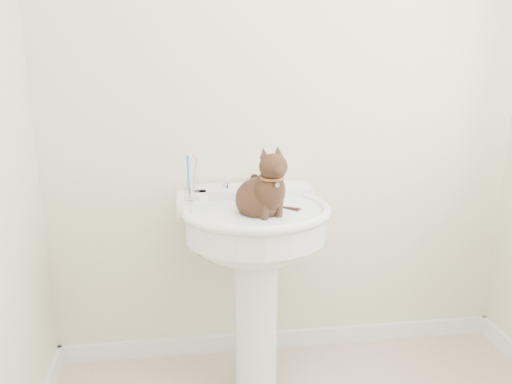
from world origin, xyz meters
name	(u,v)px	position (x,y,z in m)	size (l,w,h in m)	color
wall_back	(286,100)	(0.00, 1.10, 1.25)	(2.20, 0.00, 2.50)	beige
baseboard_back	(283,339)	(0.00, 1.09, 0.04)	(2.20, 0.02, 0.09)	white
pedestal_sink	(255,242)	(-0.18, 0.81, 0.69)	(0.64, 0.63, 0.88)	white
faucet	(251,180)	(-0.17, 0.96, 0.92)	(0.28, 0.12, 0.14)	silver
soap_bar	(262,180)	(-0.12, 1.06, 0.89)	(0.09, 0.06, 0.03)	orange
toothbrush_cup	(192,189)	(-0.44, 0.82, 0.93)	(0.07, 0.07, 0.18)	silver
cat	(262,194)	(-0.16, 0.74, 0.92)	(0.22, 0.27, 0.40)	#47271C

